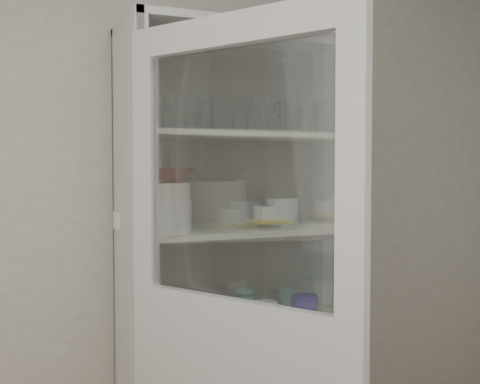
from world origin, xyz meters
name	(u,v)px	position (x,y,z in m)	size (l,w,h in m)	color
wall_back	(179,215)	(0.00, 1.50, 1.30)	(3.60, 0.02, 2.60)	#B9B39B
pantry_cabinet	(234,298)	(0.20, 1.34, 0.94)	(1.00, 0.45, 2.10)	silver
cupboard_door	(236,370)	(-0.08, 0.66, 0.87)	(0.47, 0.81, 2.00)	silver
tumbler_0	(155,112)	(-0.21, 1.13, 1.72)	(0.06, 0.06, 0.13)	silver
tumbler_1	(157,112)	(-0.21, 1.11, 1.72)	(0.06, 0.06, 0.13)	silver
tumbler_2	(203,110)	(-0.02, 1.12, 1.74)	(0.08, 0.08, 0.15)	silver
tumbler_3	(261,116)	(0.25, 1.17, 1.73)	(0.07, 0.07, 0.14)	silver
tumbler_4	(309,118)	(0.46, 1.14, 1.73)	(0.06, 0.06, 0.13)	silver
tumbler_5	(330,117)	(0.58, 1.16, 1.73)	(0.07, 0.07, 0.15)	silver
tumbler_6	(309,116)	(0.46, 1.13, 1.73)	(0.07, 0.07, 0.14)	silver
tumbler_7	(177,113)	(-0.09, 1.24, 1.74)	(0.08, 0.08, 0.15)	silver
tumbler_8	(205,117)	(0.03, 1.25, 1.72)	(0.06, 0.06, 0.13)	silver
tumbler_9	(241,116)	(0.21, 1.29, 1.74)	(0.08, 0.08, 0.15)	silver
tumbler_10	(214,115)	(0.09, 1.29, 1.74)	(0.08, 0.08, 0.15)	silver
tumbler_11	(295,120)	(0.47, 1.29, 1.73)	(0.07, 0.07, 0.13)	silver
goblet_0	(162,114)	(-0.12, 1.36, 1.74)	(0.07, 0.07, 0.16)	silver
goblet_1	(246,114)	(0.26, 1.36, 1.75)	(0.08, 0.08, 0.19)	silver
goblet_2	(281,117)	(0.44, 1.36, 1.75)	(0.08, 0.08, 0.17)	silver
goblet_3	(312,119)	(0.61, 1.37, 1.74)	(0.07, 0.07, 0.16)	silver
plate_stack_front	(162,217)	(-0.17, 1.19, 1.32)	(0.24, 0.24, 0.13)	white
plate_stack_back	(139,220)	(-0.21, 1.40, 1.30)	(0.21, 0.21, 0.07)	white
cream_bowl	(162,192)	(-0.17, 1.19, 1.42)	(0.23, 0.23, 0.07)	white
terracotta_bowl	(162,176)	(-0.17, 1.19, 1.49)	(0.23, 0.23, 0.06)	#491E10
glass_platter	(269,224)	(0.33, 1.25, 1.27)	(0.34, 0.34, 0.02)	silver
yellow_trivet	(269,221)	(0.33, 1.25, 1.29)	(0.16, 0.16, 0.01)	yellow
white_ramekin	(269,212)	(0.33, 1.25, 1.32)	(0.14, 0.14, 0.06)	white
grey_bowl_stack	(282,212)	(0.39, 1.25, 1.32)	(0.14, 0.14, 0.12)	silver
mug_blue	(305,306)	(0.48, 1.20, 0.91)	(0.12, 0.12, 0.10)	#18118E
mug_teal	(288,300)	(0.47, 1.34, 0.91)	(0.10, 0.10, 0.09)	teal
mug_white	(266,313)	(0.27, 1.16, 0.91)	(0.10, 0.10, 0.10)	white
teal_jar	(245,303)	(0.24, 1.32, 0.92)	(0.09, 0.09, 0.11)	teal
measuring_cups	(168,326)	(-0.14, 1.22, 0.88)	(0.09, 0.09, 0.04)	#B0B1B3
white_canister	(164,311)	(-0.13, 1.32, 0.92)	(0.10, 0.10, 0.12)	white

